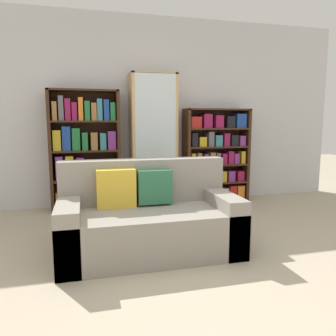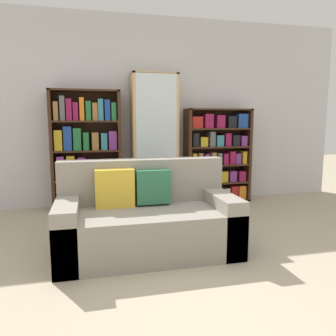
{
  "view_description": "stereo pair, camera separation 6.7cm",
  "coord_description": "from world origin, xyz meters",
  "views": [
    {
      "loc": [
        -0.75,
        -2.18,
        1.22
      ],
      "look_at": [
        0.2,
        1.53,
        0.66
      ],
      "focal_mm": 35.0,
      "sensor_mm": 36.0,
      "label": 1
    },
    {
      "loc": [
        -0.68,
        -2.2,
        1.22
      ],
      "look_at": [
        0.2,
        1.53,
        0.66
      ],
      "focal_mm": 35.0,
      "sensor_mm": 36.0,
      "label": 2
    }
  ],
  "objects": [
    {
      "name": "couch",
      "position": [
        -0.2,
        0.73,
        0.3
      ],
      "size": [
        1.62,
        0.82,
        0.84
      ],
      "color": "gray",
      "rests_on": "ground"
    },
    {
      "name": "display_cabinet",
      "position": [
        0.2,
        2.4,
        0.93
      ],
      "size": [
        0.64,
        0.36,
        1.87
      ],
      "color": "tan",
      "rests_on": "ground"
    },
    {
      "name": "bookshelf_left",
      "position": [
        -0.75,
        2.41,
        0.79
      ],
      "size": [
        0.93,
        0.32,
        1.63
      ],
      "color": "#3D2314",
      "rests_on": "ground"
    },
    {
      "name": "bookshelf_right",
      "position": [
        1.17,
        2.41,
        0.68
      ],
      "size": [
        0.98,
        0.32,
        1.39
      ],
      "color": "#3D2314",
      "rests_on": "ground"
    },
    {
      "name": "wall_back",
      "position": [
        0.0,
        2.62,
        1.35
      ],
      "size": [
        6.35,
        0.06,
        2.7
      ],
      "color": "silver",
      "rests_on": "ground"
    },
    {
      "name": "wine_bottle",
      "position": [
        0.63,
        1.62,
        0.14
      ],
      "size": [
        0.09,
        0.09,
        0.35
      ],
      "color": "#192333",
      "rests_on": "ground"
    },
    {
      "name": "ground_plane",
      "position": [
        0.0,
        0.0,
        0.0
      ],
      "size": [
        16.0,
        16.0,
        0.0
      ],
      "primitive_type": "plane",
      "color": "tan"
    }
  ]
}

